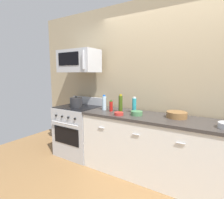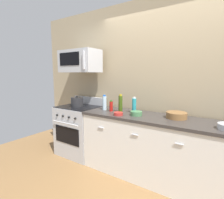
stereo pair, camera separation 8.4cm
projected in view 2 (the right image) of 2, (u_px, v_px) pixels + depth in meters
ground_plane at (161, 180)px, 2.54m from camera, size 6.65×6.65×0.00m
back_wall at (174, 85)px, 2.68m from camera, size 5.54×0.10×2.70m
counter_unit at (163, 150)px, 2.47m from camera, size 2.45×0.66×0.92m
range_oven at (80, 129)px, 3.35m from camera, size 0.76×0.69×1.07m
microwave at (80, 61)px, 3.20m from camera, size 0.74×0.44×0.40m
bottle_hot_sauce_red at (111, 106)px, 2.85m from camera, size 0.06×0.06×0.18m
bottle_water_clear at (104, 103)px, 2.95m from camera, size 0.07×0.07×0.26m
bottle_olive_oil at (120, 104)px, 2.75m from camera, size 0.06×0.06×0.29m
bottle_dish_soap at (134, 105)px, 2.72m from camera, size 0.06×0.06×0.25m
bowl_wooden_salad at (177, 115)px, 2.40m from camera, size 0.28×0.28×0.08m
bowl_red_small at (118, 114)px, 2.58m from camera, size 0.14×0.14×0.04m
bowl_green_glaze at (136, 113)px, 2.57m from camera, size 0.17×0.17×0.06m
stockpot at (77, 102)px, 3.23m from camera, size 0.22×0.22×0.21m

